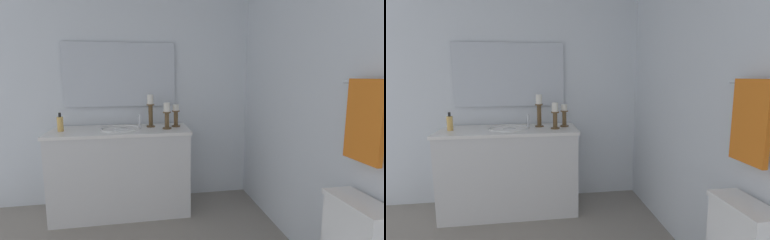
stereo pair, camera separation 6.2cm
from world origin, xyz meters
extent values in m
cube|color=silver|center=(0.00, 1.50, 1.23)|extent=(2.86, 0.04, 2.45)
cube|color=silver|center=(-1.43, 0.00, 1.23)|extent=(0.04, 2.99, 2.45)
cube|color=silver|center=(-1.11, 0.05, 0.42)|extent=(0.55, 1.33, 0.84)
cube|color=white|center=(-1.11, 0.05, 0.85)|extent=(0.58, 1.36, 0.03)
sphere|color=black|center=(-1.21, -0.63, 0.46)|extent=(0.02, 0.02, 0.02)
sphere|color=black|center=(-1.01, -0.63, 0.46)|extent=(0.02, 0.02, 0.02)
ellipsoid|color=white|center=(-1.11, 0.05, 0.82)|extent=(0.38, 0.30, 0.11)
torus|color=white|center=(-1.11, 0.05, 0.87)|extent=(0.40, 0.40, 0.02)
cylinder|color=silver|center=(-1.11, 0.24, 0.94)|extent=(0.02, 0.02, 0.14)
cube|color=silver|center=(-1.39, 0.05, 1.41)|extent=(0.02, 1.17, 0.68)
cylinder|color=brown|center=(-1.16, 0.61, 0.87)|extent=(0.09, 0.09, 0.01)
cylinder|color=brown|center=(-1.16, 0.61, 0.95)|extent=(0.04, 0.04, 0.16)
cylinder|color=brown|center=(-1.16, 0.61, 1.03)|extent=(0.08, 0.08, 0.01)
cylinder|color=white|center=(-1.16, 0.61, 1.07)|extent=(0.06, 0.06, 0.06)
cylinder|color=brown|center=(-1.04, 0.51, 0.87)|extent=(0.09, 0.09, 0.01)
cylinder|color=brown|center=(-1.04, 0.51, 0.95)|extent=(0.04, 0.04, 0.16)
cylinder|color=brown|center=(-1.04, 0.51, 1.04)|extent=(0.08, 0.08, 0.01)
cylinder|color=white|center=(-1.04, 0.51, 1.09)|extent=(0.06, 0.06, 0.09)
cylinder|color=brown|center=(-1.19, 0.35, 0.87)|extent=(0.09, 0.09, 0.01)
cylinder|color=brown|center=(-1.19, 0.35, 0.98)|extent=(0.04, 0.04, 0.23)
cylinder|color=brown|center=(-1.19, 0.35, 1.10)|extent=(0.08, 0.08, 0.01)
cylinder|color=white|center=(-1.19, 0.35, 1.16)|extent=(0.06, 0.06, 0.10)
cylinder|color=#E5B259|center=(-1.10, -0.51, 0.94)|extent=(0.06, 0.06, 0.14)
cylinder|color=black|center=(-1.10, -0.51, 1.03)|extent=(0.02, 0.02, 0.04)
cube|color=white|center=(0.56, 1.37, 0.56)|extent=(0.36, 0.17, 0.32)
cube|color=white|center=(0.56, 1.37, 0.73)|extent=(0.38, 0.19, 0.03)
cube|color=orange|center=(0.48, 1.42, 1.16)|extent=(0.25, 0.03, 0.45)
camera|label=1|loc=(1.78, 0.24, 1.40)|focal=26.72mm
camera|label=2|loc=(1.80, 0.30, 1.40)|focal=26.72mm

